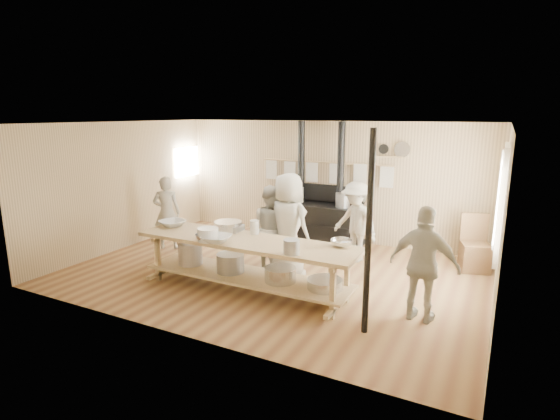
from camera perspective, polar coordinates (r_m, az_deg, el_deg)
The scene contains 24 objects.
ground at distance 7.81m, azimuth -0.89°, elevation -8.18°, with size 7.00×7.00×0.00m, color brown.
room_shell at distance 7.39m, azimuth -0.93°, elevation 3.67°, with size 7.00×7.00×7.00m.
window_right at distance 7.16m, azimuth 26.94°, elevation 1.00°, with size 0.09×1.50×1.65m.
left_opening at distance 10.96m, azimuth -12.08°, elevation 6.19°, with size 0.00×0.90×0.90m.
stove at distance 9.50m, azimuth 5.07°, elevation -1.16°, with size 1.90×0.75×2.60m.
towel_rail at distance 9.56m, azimuth 5.87°, elevation 5.29°, with size 3.00×0.04×0.47m.
back_wall_shelf at distance 9.13m, azimuth 14.67°, elevation 7.37°, with size 0.63×0.14×0.32m.
prep_table at distance 6.90m, azimuth -4.49°, elevation -6.46°, with size 3.60×0.90×0.85m.
support_post at distance 5.48m, azimuth 11.50°, elevation -3.22°, with size 0.08×0.08×2.60m, color black.
cook_far_left at distance 9.29m, azimuth -14.57°, elevation -0.34°, with size 0.55×0.36×1.51m, color beige.
cook_left at distance 7.70m, azimuth -1.11°, elevation -2.44°, with size 0.75×0.59×1.55m, color beige.
cook_center at distance 7.43m, azimuth 1.10°, elevation -2.02°, with size 0.88×0.57×1.79m, color beige.
cook_right at distance 6.14m, azimuth 18.30°, elevation -6.81°, with size 0.93×0.39×1.59m, color beige.
cook_by_window at distance 8.34m, azimuth 9.84°, elevation -1.53°, with size 0.98×0.57×1.52m, color beige.
chair at distance 8.58m, azimuth 24.07°, elevation -5.29°, with size 0.59×0.59×1.01m.
bowl_white_a at distance 7.76m, azimuth -13.89°, elevation -1.71°, with size 0.43×0.43×0.10m, color silver.
bowl_steel_a at distance 6.80m, azimuth -9.61°, elevation -3.53°, with size 0.34×0.34×0.10m, color silver.
bowl_white_b at distance 6.69m, azimuth -8.31°, elevation -3.74°, with size 0.44×0.44×0.11m, color silver.
bowl_steel_b at distance 6.48m, azimuth 8.01°, elevation -4.29°, with size 0.32×0.32×0.10m, color silver.
roasting_pan at distance 7.32m, azimuth -6.63°, elevation -2.29°, with size 0.43×0.29×0.10m, color #B2B2B7.
mixing_bowl_large at distance 7.33m, azimuth -6.83°, elevation -2.07°, with size 0.47×0.47×0.15m, color silver.
bucket_galv at distance 6.06m, azimuth 1.51°, elevation -4.84°, with size 0.23×0.23×0.21m, color gray.
deep_bowl_enamel at distance 6.76m, azimuth -9.39°, elevation -3.18°, with size 0.32×0.32×0.20m, color silver.
pitcher at distance 7.06m, azimuth -3.34°, elevation -2.26°, with size 0.14×0.14×0.23m, color silver.
Camera 1 is at (3.43, -6.44, 2.77)m, focal length 28.00 mm.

